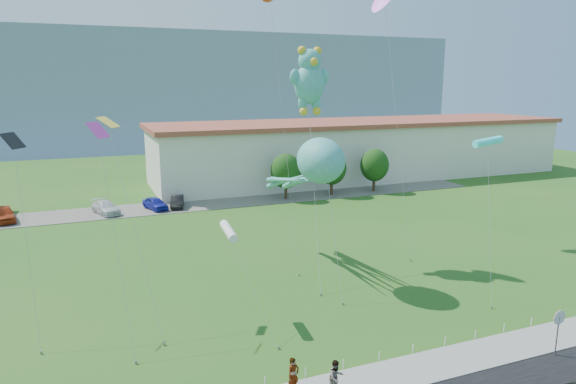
% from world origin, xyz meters
% --- Properties ---
extents(ground, '(160.00, 160.00, 0.00)m').
position_xyz_m(ground, '(0.00, 0.00, 0.00)').
color(ground, '#225818').
rests_on(ground, ground).
extents(sidewalk, '(80.00, 2.50, 0.10)m').
position_xyz_m(sidewalk, '(0.00, -2.75, 0.05)').
color(sidewalk, gray).
rests_on(sidewalk, ground).
extents(parking_strip, '(70.00, 6.00, 0.06)m').
position_xyz_m(parking_strip, '(0.00, 35.00, 0.03)').
color(parking_strip, '#59544C').
rests_on(parking_strip, ground).
extents(hill_ridge, '(160.00, 50.00, 25.00)m').
position_xyz_m(hill_ridge, '(0.00, 120.00, 12.50)').
color(hill_ridge, slate).
rests_on(hill_ridge, ground).
extents(warehouse, '(61.00, 15.00, 8.20)m').
position_xyz_m(warehouse, '(26.00, 44.00, 4.12)').
color(warehouse, beige).
rests_on(warehouse, ground).
extents(stop_sign, '(0.80, 0.07, 2.50)m').
position_xyz_m(stop_sign, '(9.50, -4.21, 1.87)').
color(stop_sign, slate).
rests_on(stop_sign, ground).
extents(rope_fence, '(26.05, 0.05, 0.50)m').
position_xyz_m(rope_fence, '(0.00, -1.30, 0.25)').
color(rope_fence, white).
rests_on(rope_fence, ground).
extents(tree_near, '(3.60, 3.60, 5.47)m').
position_xyz_m(tree_near, '(10.00, 34.00, 3.39)').
color(tree_near, '#3F2B19').
rests_on(tree_near, ground).
extents(tree_mid, '(3.60, 3.60, 5.47)m').
position_xyz_m(tree_mid, '(16.00, 34.00, 3.39)').
color(tree_mid, '#3F2B19').
rests_on(tree_mid, ground).
extents(tree_far, '(3.60, 3.60, 5.47)m').
position_xyz_m(tree_far, '(22.00, 34.00, 3.39)').
color(tree_far, '#3F2B19').
rests_on(tree_far, ground).
extents(pedestrian_left, '(0.69, 0.57, 1.64)m').
position_xyz_m(pedestrian_left, '(-4.02, -2.30, 0.92)').
color(pedestrian_left, gray).
rests_on(pedestrian_left, sidewalk).
extents(pedestrian_right, '(0.84, 0.69, 1.57)m').
position_xyz_m(pedestrian_right, '(-2.32, -3.07, 0.89)').
color(pedestrian_right, gray).
rests_on(pedestrian_right, sidewalk).
extents(parked_car_red, '(2.64, 4.71, 1.51)m').
position_xyz_m(parked_car_red, '(-19.61, 34.93, 0.82)').
color(parked_car_red, '#B03915').
rests_on(parked_car_red, parking_strip).
extents(parked_car_white, '(3.15, 4.83, 1.30)m').
position_xyz_m(parked_car_white, '(-10.13, 34.52, 0.71)').
color(parked_car_white, silver).
rests_on(parked_car_white, parking_strip).
extents(parked_car_blue, '(2.69, 4.15, 1.32)m').
position_xyz_m(parked_car_blue, '(-5.05, 34.46, 0.72)').
color(parked_car_blue, '#1C229C').
rests_on(parked_car_blue, parking_strip).
extents(parked_car_black, '(2.13, 4.04, 1.27)m').
position_xyz_m(parked_car_black, '(-2.66, 34.62, 0.69)').
color(parked_car_black, black).
rests_on(parked_car_black, parking_strip).
extents(octopus_kite, '(3.01, 11.35, 10.03)m').
position_xyz_m(octopus_kite, '(2.57, 10.42, 7.72)').
color(octopus_kite, teal).
rests_on(octopus_kite, ground).
extents(teddy_bear_kite, '(3.91, 8.26, 16.12)m').
position_xyz_m(teddy_bear_kite, '(4.04, 14.17, 13.78)').
color(teddy_bear_kite, teal).
rests_on(teddy_bear_kite, ground).
extents(small_kite_black, '(1.41, 5.18, 10.88)m').
position_xyz_m(small_kite_black, '(-15.25, 9.65, 9.32)').
color(small_kite_black, black).
rests_on(small_kite_black, ground).
extents(small_kite_purple, '(2.80, 8.84, 21.32)m').
position_xyz_m(small_kite_purple, '(12.77, 18.18, 20.06)').
color(small_kite_purple, '#D437DF').
rests_on(small_kite_purple, ground).
extents(small_kite_yellow, '(2.41, 6.75, 11.73)m').
position_xyz_m(small_kite_yellow, '(-10.19, 9.55, 9.99)').
color(small_kite_yellow, yellow).
rests_on(small_kite_yellow, ground).
extents(small_kite_white, '(1.64, 5.52, 5.77)m').
position_xyz_m(small_kite_white, '(-4.57, 5.92, 5.30)').
color(small_kite_white, silver).
rests_on(small_kite_white, ground).
extents(small_kite_pink, '(1.48, 6.14, 11.46)m').
position_xyz_m(small_kite_pink, '(-10.93, 7.70, 9.79)').
color(small_kite_pink, '#EA34AB').
rests_on(small_kite_pink, ground).
extents(small_kite_cyan, '(2.13, 4.57, 10.24)m').
position_xyz_m(small_kite_cyan, '(12.39, 4.66, 9.72)').
color(small_kite_cyan, '#38F5FC').
rests_on(small_kite_cyan, ground).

